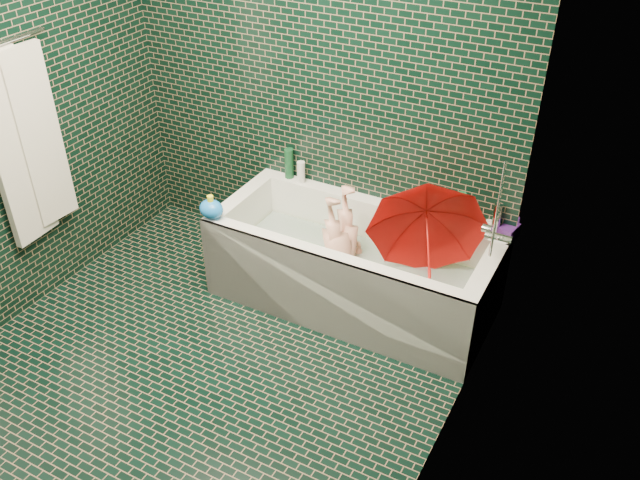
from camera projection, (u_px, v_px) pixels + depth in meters
The scene contains 20 objects.
floor at pixel (198, 379), 3.71m from camera, with size 2.80×2.80×0.00m, color black.
wall_back at pixel (318, 79), 4.04m from camera, with size 2.80×2.80×0.00m, color black.
wall_right at pixel (448, 258), 2.51m from camera, with size 2.80×2.80×0.00m, color black.
bathtub at pixel (352, 274), 4.16m from camera, with size 1.70×0.75×0.55m.
bath_mat at pixel (353, 280), 4.20m from camera, with size 1.35×0.47×0.01m, color green.
water at pixel (354, 261), 4.12m from camera, with size 1.48×0.53×0.00m, color silver.
towel_rail at pixel (0, 43), 3.49m from camera, with size 0.02×0.02×0.58m, color silver.
towel at pixel (26, 145), 3.80m from camera, with size 0.08×0.44×1.12m.
faucet at pixel (496, 231), 3.53m from camera, with size 0.18×0.19×0.55m.
child at pixel (343, 260), 4.11m from camera, with size 0.33×0.22×0.90m, color #F1AD97.
umbrella at pixel (428, 243), 3.75m from camera, with size 0.66×0.66×0.58m, color red.
soap_bottle_a at pixel (487, 230), 3.95m from camera, with size 0.10×0.10×0.26m, color white.
soap_bottle_b at pixel (503, 237), 3.89m from camera, with size 0.09×0.09×0.19m, color #4C2078.
soap_bottle_c at pixel (475, 228), 3.96m from camera, with size 0.12×0.12×0.15m, color #134324.
bottle_right_tall at pixel (460, 209), 3.93m from camera, with size 0.06×0.06×0.22m, color #134324.
bottle_right_pump at pixel (497, 218), 3.89m from camera, with size 0.05×0.05×0.18m, color silver.
bottle_left_tall at pixel (289, 163), 4.42m from camera, with size 0.06×0.06×0.20m, color #134324.
bottle_left_short at pixel (301, 172), 4.38m from camera, with size 0.05×0.05×0.15m, color white.
rubber_duck at pixel (457, 215), 4.00m from camera, with size 0.13×0.10×0.10m.
bath_toy at pixel (211, 209), 4.02m from camera, with size 0.18×0.17×0.15m.
Camera 1 is at (1.85, -2.02, 2.70)m, focal length 38.00 mm.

